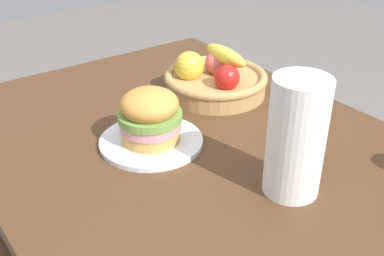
% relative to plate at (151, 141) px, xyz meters
% --- Properties ---
extents(dining_table, '(1.40, 0.90, 0.75)m').
position_rel_plate_xyz_m(dining_table, '(0.14, 0.08, -0.11)').
color(dining_table, '#4C301C').
rests_on(dining_table, ground_plane).
extents(plate, '(0.24, 0.24, 0.01)m').
position_rel_plate_xyz_m(plate, '(0.00, 0.00, 0.00)').
color(plate, white).
rests_on(plate, dining_table).
extents(sandwich, '(0.15, 0.15, 0.13)m').
position_rel_plate_xyz_m(sandwich, '(0.00, 0.00, 0.07)').
color(sandwich, tan).
rests_on(sandwich, plate).
extents(fruit_basket, '(0.29, 0.29, 0.14)m').
position_rel_plate_xyz_m(fruit_basket, '(-0.13, 0.29, 0.04)').
color(fruit_basket, tan).
rests_on(fruit_basket, dining_table).
extents(paper_towel_roll, '(0.11, 0.11, 0.24)m').
position_rel_plate_xyz_m(paper_towel_roll, '(0.31, 0.13, 0.11)').
color(paper_towel_roll, white).
rests_on(paper_towel_roll, dining_table).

